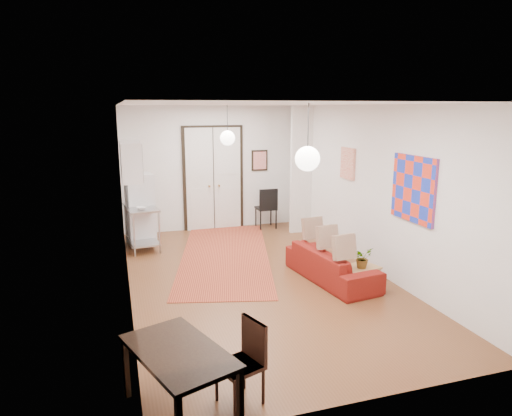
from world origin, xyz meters
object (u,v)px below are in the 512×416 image
object	(u,v)px
kitchen_counter	(142,221)
black_side_chair	(265,204)
fridge	(140,209)
dining_chair_near	(237,354)
dining_chair_far	(237,354)
dining_table	(179,357)
sofa	(332,264)
coffee_table	(356,271)

from	to	relation	value
kitchen_counter	black_side_chair	size ratio (longest dim) A/B	1.23
fridge	dining_chair_near	bearing A→B (deg)	-92.16
dining_chair_far	dining_table	bearing A→B (deg)	-102.05
sofa	dining_chair_near	distance (m)	3.52
sofa	dining_table	distance (m)	3.99
kitchen_counter	dining_chair_near	distance (m)	5.47
fridge	coffee_table	bearing A→B (deg)	-56.44
dining_table	dining_chair_near	world-z (taller)	dining_chair_near
coffee_table	dining_chair_near	bearing A→B (deg)	-139.55
fridge	dining_table	bearing A→B (deg)	-98.00
sofa	black_side_chair	size ratio (longest dim) A/B	1.91
dining_chair_far	black_side_chair	bearing A→B (deg)	139.50
dining_table	dining_chair_near	size ratio (longest dim) A/B	1.65
kitchen_counter	dining_table	size ratio (longest dim) A/B	0.88
kitchen_counter	dining_chair_far	distance (m)	5.47
fridge	black_side_chair	size ratio (longest dim) A/B	1.54
black_side_chair	dining_chair_far	bearing A→B (deg)	69.75
sofa	dining_chair_far	size ratio (longest dim) A/B	2.27
sofa	dining_table	size ratio (longest dim) A/B	1.38
black_side_chair	kitchen_counter	bearing A→B (deg)	16.79
kitchen_counter	black_side_chair	distance (m)	3.08
dining_chair_far	dining_chair_near	bearing A→B (deg)	0.00
dining_chair_near	dining_chair_far	xyz separation A→B (m)	(0.00, 0.00, 0.00)
sofa	dining_chair_far	xyz separation A→B (m)	(-2.34, -2.62, 0.20)
coffee_table	black_side_chair	size ratio (longest dim) A/B	0.88
coffee_table	fridge	world-z (taller)	fridge
sofa	fridge	size ratio (longest dim) A/B	1.24
dining_chair_far	black_side_chair	size ratio (longest dim) A/B	0.84
dining_chair_far	black_side_chair	world-z (taller)	black_side_chair
coffee_table	dining_chair_near	world-z (taller)	dining_chair_near
coffee_table	dining_table	distance (m)	3.86
sofa	kitchen_counter	xyz separation A→B (m)	(-2.92, 2.82, 0.29)
kitchen_counter	dining_table	xyz separation A→B (m)	(-0.00, -5.52, 0.03)
sofa	fridge	distance (m)	4.26
sofa	fridge	xyz separation A→B (m)	(-2.92, 3.07, 0.48)
sofa	black_side_chair	bearing A→B (deg)	-8.57
kitchen_counter	dining_chair_near	size ratio (longest dim) A/B	1.46
coffee_table	kitchen_counter	size ratio (longest dim) A/B	0.72
kitchen_counter	dining_chair_far	bearing A→B (deg)	-90.54
dining_table	black_side_chair	distance (m)	7.05
kitchen_counter	dining_chair_near	bearing A→B (deg)	-90.54
sofa	dining_table	xyz separation A→B (m)	(-2.92, -2.70, 0.32)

